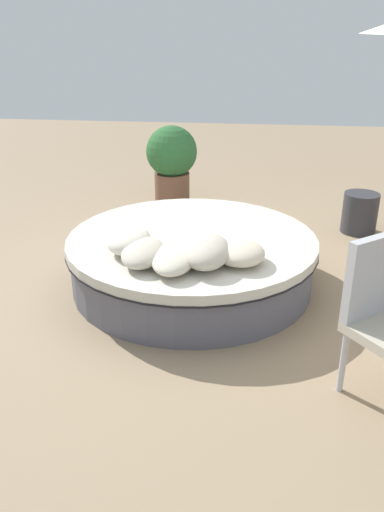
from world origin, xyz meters
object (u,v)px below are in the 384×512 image
round_bed (192,260)px  side_table (360,213)px  throw_pillow_0 (129,240)px  throw_pillow_1 (143,253)px  throw_pillow_3 (206,251)px  planter (172,161)px  throw_pillow_2 (174,258)px  throw_pillow_4 (240,253)px

round_bed → side_table: 2.18m
throw_pillow_0 → throw_pillow_1: size_ratio=0.90×
throw_pillow_0 → throw_pillow_3: bearing=75.0°
round_bed → throw_pillow_0: bearing=-52.2°
round_bed → throw_pillow_3: (0.51, 0.17, 0.31)m
round_bed → side_table: (-1.45, 1.63, -0.01)m
planter → side_table: bearing=73.6°
round_bed → planter: bearing=-166.6°
planter → throw_pillow_3: bearing=14.4°
throw_pillow_2 → side_table: bearing=140.6°
throw_pillow_1 → side_table: size_ratio=1.19×
throw_pillow_0 → throw_pillow_4: throw_pillow_0 is taller
round_bed → throw_pillow_4: 0.69m
throw_pillow_1 → throw_pillow_4: bearing=96.0°
throw_pillow_1 → planter: 2.62m
throw_pillow_3 → side_table: throw_pillow_3 is taller
round_bed → planter: size_ratio=2.13×
throw_pillow_1 → throw_pillow_4: size_ratio=1.26×
throw_pillow_3 → throw_pillow_1: bearing=-86.7°
round_bed → throw_pillow_1: bearing=-28.8°
throw_pillow_1 → throw_pillow_2: bearing=75.2°
throw_pillow_2 → throw_pillow_4: (-0.14, 0.47, 0.01)m
throw_pillow_3 → throw_pillow_4: bearing=101.0°
round_bed → planter: (-2.07, -0.50, 0.33)m
throw_pillow_0 → planter: planter is taller
throw_pillow_0 → planter: bearing=-178.9°
throw_pillow_3 → throw_pillow_4: size_ratio=1.35×
round_bed → throw_pillow_0: size_ratio=4.52×
throw_pillow_1 → planter: planter is taller
throw_pillow_0 → throw_pillow_3: throw_pillow_3 is taller
throw_pillow_2 → throw_pillow_0: bearing=-123.0°
round_bed → throw_pillow_4: bearing=41.5°
throw_pillow_3 → planter: (-2.59, -0.66, 0.02)m
throw_pillow_1 → throw_pillow_2: (0.06, 0.24, -0.00)m
throw_pillow_2 → throw_pillow_3: (-0.09, 0.22, 0.03)m
side_table → throw_pillow_4: bearing=-32.5°
throw_pillow_1 → planter: bearing=-175.7°
throw_pillow_1 → throw_pillow_0: bearing=-141.5°
throw_pillow_2 → throw_pillow_3: size_ratio=1.01×
throw_pillow_3 → throw_pillow_4: (-0.05, 0.24, -0.02)m
throw_pillow_4 → throw_pillow_1: bearing=-84.0°
round_bed → throw_pillow_4: size_ratio=5.15×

